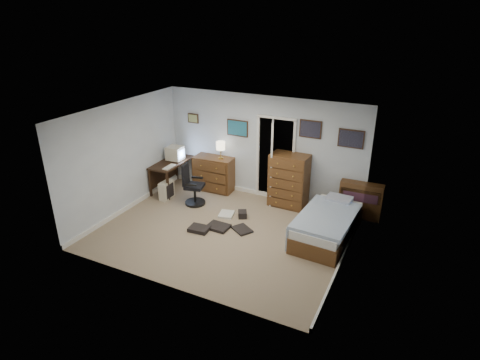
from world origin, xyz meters
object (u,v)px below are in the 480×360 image
object	(u,v)px
low_dresser	(214,173)
tall_dresser	(289,180)
computer_desk	(169,168)
office_chair	(192,189)
bed	(327,225)

from	to	relation	value
low_dresser	tall_dresser	xyz separation A→B (m)	(2.00, -0.02, 0.19)
computer_desk	low_dresser	size ratio (longest dim) A/B	1.32
office_chair	low_dresser	bearing A→B (deg)	73.08
computer_desk	office_chair	world-z (taller)	office_chair
bed	computer_desk	bearing A→B (deg)	175.04
low_dresser	bed	size ratio (longest dim) A/B	0.51
low_dresser	tall_dresser	size ratio (longest dim) A/B	0.78
low_dresser	computer_desk	bearing A→B (deg)	-160.99
tall_dresser	bed	world-z (taller)	tall_dresser
low_dresser	bed	world-z (taller)	low_dresser
computer_desk	office_chair	size ratio (longest dim) A/B	1.30
computer_desk	tall_dresser	size ratio (longest dim) A/B	1.03
tall_dresser	bed	xyz separation A→B (m)	(1.20, -1.05, -0.34)
office_chair	bed	distance (m)	3.27
tall_dresser	bed	distance (m)	1.63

